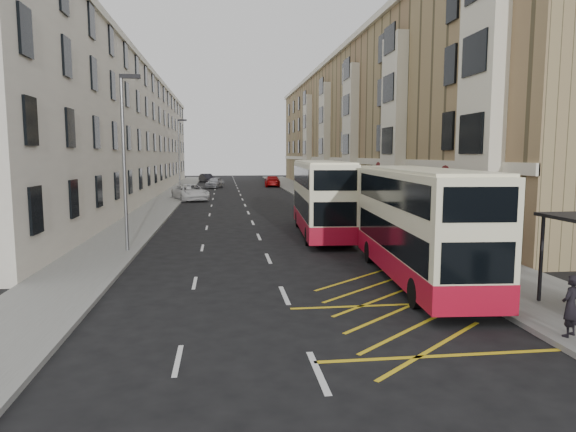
{
  "coord_description": "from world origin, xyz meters",
  "views": [
    {
      "loc": [
        -1.93,
        -12.22,
        4.58
      ],
      "look_at": [
        0.62,
        7.95,
        2.13
      ],
      "focal_mm": 32.0,
      "sensor_mm": 36.0,
      "label": 1
    }
  ],
  "objects": [
    {
      "name": "guard_railing",
      "position": [
        6.25,
        5.75,
        0.86
      ],
      "size": [
        0.06,
        6.56,
        1.01
      ],
      "color": "#C80A02",
      "rests_on": "pavement_right"
    },
    {
      "name": "double_decker_rear",
      "position": [
        3.57,
        16.22,
        2.14
      ],
      "size": [
        3.13,
        10.65,
        4.19
      ],
      "rotation": [
        0.0,
        0.0,
        -0.07
      ],
      "color": "#F5EEC1",
      "rests_on": "ground"
    },
    {
      "name": "double_decker_front",
      "position": [
        5.0,
        5.27,
        2.08
      ],
      "size": [
        3.09,
        10.37,
        4.08
      ],
      "rotation": [
        0.0,
        0.0,
        -0.07
      ],
      "color": "#F5EEC1",
      "rests_on": "ground"
    },
    {
      "name": "pavement_right",
      "position": [
        8.0,
        30.0,
        0.07
      ],
      "size": [
        4.0,
        120.0,
        0.15
      ],
      "primitive_type": "cube",
      "color": "slate",
      "rests_on": "ground"
    },
    {
      "name": "road_markings",
      "position": [
        0.0,
        45.0,
        0.01
      ],
      "size": [
        10.0,
        110.0,
        0.01
      ],
      "primitive_type": null,
      "color": "silver",
      "rests_on": "ground"
    },
    {
      "name": "terrace_right",
      "position": [
        14.88,
        45.38,
        7.52
      ],
      "size": [
        10.75,
        79.0,
        15.25
      ],
      "color": "#968357",
      "rests_on": "ground"
    },
    {
      "name": "street_lamp_near",
      "position": [
        -6.35,
        12.0,
        4.64
      ],
      "size": [
        0.93,
        0.18,
        8.0
      ],
      "color": "slate",
      "rests_on": "pavement_left"
    },
    {
      "name": "kerb_right",
      "position": [
        6.0,
        30.0,
        0.07
      ],
      "size": [
        0.25,
        120.0,
        0.15
      ],
      "primitive_type": "cube",
      "color": "gray",
      "rests_on": "ground"
    },
    {
      "name": "pedestrian_near",
      "position": [
        6.42,
        -1.05,
        0.92
      ],
      "size": [
        0.67,
        0.6,
        1.53
      ],
      "primitive_type": "imported",
      "rotation": [
        0.0,
        0.0,
        3.67
      ],
      "color": "black",
      "rests_on": "pavement_right"
    },
    {
      "name": "ground",
      "position": [
        0.0,
        0.0,
        0.0
      ],
      "size": [
        200.0,
        200.0,
        0.0
      ],
      "primitive_type": "plane",
      "color": "black",
      "rests_on": "ground"
    },
    {
      "name": "pedestrian_far",
      "position": [
        7.97,
        4.7,
        1.11
      ],
      "size": [
        1.21,
        0.86,
        1.91
      ],
      "primitive_type": "imported",
      "rotation": [
        0.0,
        0.0,
        2.75
      ],
      "color": "black",
      "rests_on": "pavement_right"
    },
    {
      "name": "kerb_left",
      "position": [
        -6.0,
        30.0,
        0.07
      ],
      "size": [
        0.25,
        120.0,
        0.15
      ],
      "primitive_type": "cube",
      "color": "gray",
      "rests_on": "ground"
    },
    {
      "name": "pavement_left",
      "position": [
        -7.5,
        30.0,
        0.07
      ],
      "size": [
        3.0,
        120.0,
        0.15
      ],
      "primitive_type": "cube",
      "color": "slate",
      "rests_on": "ground"
    },
    {
      "name": "car_dark",
      "position": [
        -4.58,
        72.98,
        0.7
      ],
      "size": [
        2.91,
        4.51,
        1.4
      ],
      "primitive_type": "imported",
      "rotation": [
        0.0,
        0.0,
        0.36
      ],
      "color": "black",
      "rests_on": "ground"
    },
    {
      "name": "white_van",
      "position": [
        -5.2,
        39.65,
        0.81
      ],
      "size": [
        4.43,
        6.39,
        1.62
      ],
      "primitive_type": "imported",
      "rotation": [
        0.0,
        0.0,
        0.33
      ],
      "color": "silver",
      "rests_on": "ground"
    },
    {
      "name": "car_silver",
      "position": [
        -3.09,
        58.52,
        0.75
      ],
      "size": [
        2.88,
        4.72,
        1.5
      ],
      "primitive_type": "imported",
      "rotation": [
        0.0,
        0.0,
        -0.27
      ],
      "color": "#9FA1A7",
      "rests_on": "ground"
    },
    {
      "name": "car_red",
      "position": [
        5.03,
        60.63,
        0.76
      ],
      "size": [
        2.49,
        5.36,
        1.52
      ],
      "primitive_type": "imported",
      "rotation": [
        0.0,
        0.0,
        3.07
      ],
      "color": "#990305",
      "rests_on": "ground"
    },
    {
      "name": "street_lamp_far",
      "position": [
        -6.35,
        42.0,
        4.64
      ],
      "size": [
        0.93,
        0.18,
        8.0
      ],
      "color": "slate",
      "rests_on": "pavement_left"
    },
    {
      "name": "terrace_left",
      "position": [
        -13.43,
        45.5,
        6.52
      ],
      "size": [
        9.18,
        79.0,
        13.25
      ],
      "color": "silver",
      "rests_on": "ground"
    }
  ]
}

